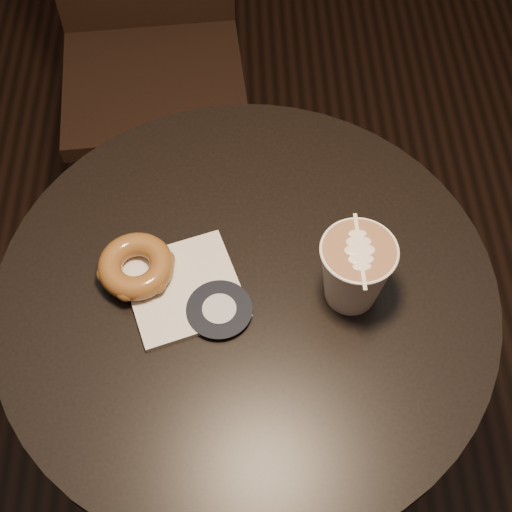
% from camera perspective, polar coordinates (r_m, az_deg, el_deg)
% --- Properties ---
extents(cafe_table, '(0.70, 0.70, 0.75)m').
position_cam_1_polar(cafe_table, '(1.16, -0.69, -7.47)').
color(cafe_table, black).
rests_on(cafe_table, ground).
extents(chair, '(0.43, 0.43, 1.02)m').
position_cam_1_polar(chair, '(1.67, -8.78, 18.63)').
color(chair, black).
rests_on(chair, ground).
extents(pastry_bag, '(0.19, 0.19, 0.01)m').
position_cam_1_polar(pastry_bag, '(0.99, -5.78, -2.58)').
color(pastry_bag, silver).
rests_on(pastry_bag, cafe_table).
extents(doughnut, '(0.11, 0.11, 0.03)m').
position_cam_1_polar(doughnut, '(0.99, -9.58, -0.80)').
color(doughnut, brown).
rests_on(doughnut, pastry_bag).
extents(latte_cup, '(0.10, 0.10, 0.11)m').
position_cam_1_polar(latte_cup, '(0.94, 7.88, -1.32)').
color(latte_cup, white).
rests_on(latte_cup, cafe_table).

